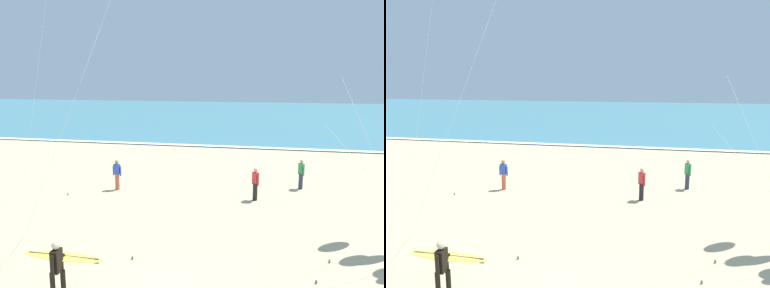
{
  "view_description": "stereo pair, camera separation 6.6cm",
  "coord_description": "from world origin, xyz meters",
  "views": [
    {
      "loc": [
        2.52,
        -7.12,
        5.82
      ],
      "look_at": [
        -0.55,
        7.28,
        3.27
      ],
      "focal_mm": 35.97,
      "sensor_mm": 36.0,
      "label": 1
    },
    {
      "loc": [
        2.59,
        -7.1,
        5.82
      ],
      "look_at": [
        -0.55,
        7.28,
        3.27
      ],
      "focal_mm": 35.97,
      "sensor_mm": 36.0,
      "label": 2
    }
  ],
  "objects": [
    {
      "name": "ocean_water",
      "position": [
        0.0,
        54.36,
        0.04
      ],
      "size": [
        160.0,
        60.0,
        0.08
      ],
      "primitive_type": "cube",
      "color": "teal",
      "rests_on": "ground"
    },
    {
      "name": "bystander_red_top",
      "position": [
        1.77,
        10.85,
        0.81
      ],
      "size": [
        0.35,
        0.4,
        1.59
      ],
      "color": "black",
      "rests_on": "ground"
    },
    {
      "name": "shoreline_foam",
      "position": [
        0.0,
        24.66,
        0.09
      ],
      "size": [
        160.0,
        0.85,
        0.01
      ],
      "primitive_type": "cube",
      "color": "white",
      "rests_on": "ocean_water"
    },
    {
      "name": "bystander_blue_top",
      "position": [
        -5.39,
        11.14,
        0.81
      ],
      "size": [
        0.5,
        0.23,
        1.59
      ],
      "color": "#D8593F",
      "rests_on": "ground"
    },
    {
      "name": "bystander_green_top",
      "position": [
        4.03,
        13.28,
        0.81
      ],
      "size": [
        0.32,
        0.44,
        1.59
      ],
      "color": "#2D334C",
      "rests_on": "ground"
    },
    {
      "name": "surfer_trailing",
      "position": [
        -2.82,
        1.32,
        1.04
      ],
      "size": [
        2.23,
        0.98,
        1.71
      ],
      "color": "black",
      "rests_on": "ground"
    }
  ]
}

